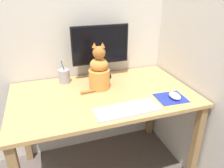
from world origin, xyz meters
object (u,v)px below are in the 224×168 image
object	(u,v)px
keyboard	(127,109)
cat	(99,72)
monitor	(101,49)
pen_cup	(64,76)
computer_mouse_right	(175,96)

from	to	relation	value
keyboard	cat	world-z (taller)	cat
monitor	pen_cup	xyz separation A→B (m)	(-0.30, -0.01, -0.19)
pen_cup	computer_mouse_right	bearing A→B (deg)	-37.49
cat	computer_mouse_right	bearing A→B (deg)	-20.50
keyboard	pen_cup	world-z (taller)	pen_cup
monitor	keyboard	distance (m)	0.60
keyboard	computer_mouse_right	world-z (taller)	computer_mouse_right
monitor	computer_mouse_right	xyz separation A→B (m)	(0.36, -0.52, -0.22)
keyboard	pen_cup	distance (m)	0.63
keyboard	cat	xyz separation A→B (m)	(-0.07, 0.36, 0.12)
keyboard	computer_mouse_right	xyz separation A→B (m)	(0.36, 0.04, 0.01)
computer_mouse_right	cat	size ratio (longest dim) A/B	0.29
monitor	pen_cup	bearing A→B (deg)	-178.29
monitor	cat	world-z (taller)	monitor
computer_mouse_right	cat	distance (m)	0.55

